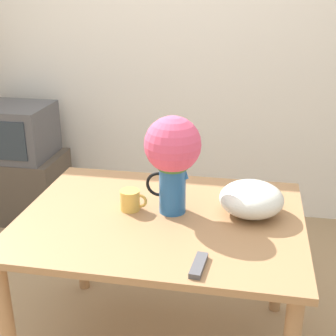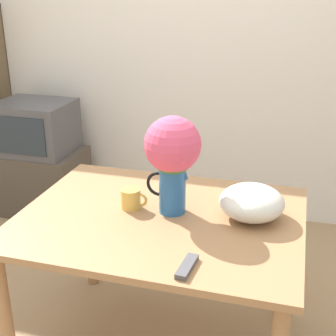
{
  "view_description": "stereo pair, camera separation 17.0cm",
  "coord_description": "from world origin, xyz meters",
  "px_view_note": "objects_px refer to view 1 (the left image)",
  "views": [
    {
      "loc": [
        0.54,
        -1.59,
        1.66
      ],
      "look_at": [
        0.2,
        0.21,
        0.93
      ],
      "focal_mm": 50.0,
      "sensor_mm": 36.0,
      "label": 1
    },
    {
      "loc": [
        0.71,
        -1.55,
        1.66
      ],
      "look_at": [
        0.2,
        0.21,
        0.93
      ],
      "focal_mm": 50.0,
      "sensor_mm": 36.0,
      "label": 2
    }
  ],
  "objects_px": {
    "flower_vase": "(173,153)",
    "tv_set": "(13,131)",
    "coffee_mug": "(131,200)",
    "white_bowl": "(251,199)"
  },
  "relations": [
    {
      "from": "coffee_mug",
      "to": "white_bowl",
      "type": "xyz_separation_m",
      "value": [
        0.52,
        0.05,
        0.03
      ]
    },
    {
      "from": "flower_vase",
      "to": "tv_set",
      "type": "relative_size",
      "value": 0.81
    },
    {
      "from": "flower_vase",
      "to": "white_bowl",
      "type": "xyz_separation_m",
      "value": [
        0.34,
        0.04,
        -0.2
      ]
    },
    {
      "from": "coffee_mug",
      "to": "flower_vase",
      "type": "bearing_deg",
      "value": 5.43
    },
    {
      "from": "flower_vase",
      "to": "tv_set",
      "type": "height_order",
      "value": "flower_vase"
    },
    {
      "from": "white_bowl",
      "to": "tv_set",
      "type": "height_order",
      "value": "white_bowl"
    },
    {
      "from": "flower_vase",
      "to": "tv_set",
      "type": "xyz_separation_m",
      "value": [
        -1.36,
        1.14,
        -0.33
      ]
    },
    {
      "from": "flower_vase",
      "to": "white_bowl",
      "type": "height_order",
      "value": "flower_vase"
    },
    {
      "from": "flower_vase",
      "to": "coffee_mug",
      "type": "xyz_separation_m",
      "value": [
        -0.18,
        -0.02,
        -0.23
      ]
    },
    {
      "from": "flower_vase",
      "to": "coffee_mug",
      "type": "height_order",
      "value": "flower_vase"
    }
  ]
}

